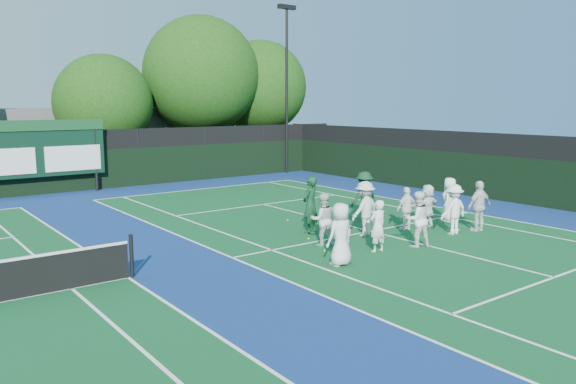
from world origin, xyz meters
TOP-DOWN VIEW (x-y plane):
  - ground at (0.00, 0.00)m, footprint 120.00×120.00m
  - court_apron at (-6.00, 1.00)m, footprint 34.00×32.00m
  - near_court at (0.00, 1.00)m, footprint 11.05×23.85m
  - back_fence at (-6.00, 16.00)m, footprint 34.00×0.08m
  - divider_fence_right at (9.00, 1.00)m, footprint 0.08×32.00m
  - scoreboard at (-7.01, 15.59)m, footprint 6.00×0.21m
  - clubhouse at (-2.00, 24.00)m, footprint 18.00×6.00m
  - light_pole_right at (7.50, 15.70)m, footprint 1.20×0.30m
  - tree_c at (-2.37, 19.58)m, footprint 5.45×5.45m
  - tree_d at (3.84, 19.58)m, footprint 7.25×7.25m
  - tree_e at (8.29, 19.58)m, footprint 6.18×6.18m
  - tennis_ball_0 at (-2.41, 1.37)m, footprint 0.07×0.07m
  - tennis_ball_1 at (2.09, 2.80)m, footprint 0.07×0.07m
  - tennis_ball_3 at (-2.97, -0.08)m, footprint 0.07×0.07m
  - tennis_ball_4 at (-1.22, 4.06)m, footprint 0.07×0.07m
  - tennis_ball_5 at (2.47, -0.75)m, footprint 0.07×0.07m
  - player_front_0 at (-3.53, -1.36)m, footprint 0.86×0.58m
  - player_front_1 at (-1.71, -0.97)m, footprint 0.57×0.39m
  - player_front_2 at (-0.33, -1.27)m, footprint 0.99×0.88m
  - player_front_3 at (1.92, -0.91)m, footprint 1.12×0.69m
  - player_front_4 at (2.98, -1.16)m, footprint 1.06×0.54m
  - player_back_0 at (-2.50, 0.59)m, footprint 0.96×0.87m
  - player_back_1 at (-0.58, 0.71)m, footprint 1.25×0.83m
  - player_back_2 at (1.16, 0.44)m, footprint 0.90×0.43m
  - player_back_3 at (2.02, 0.26)m, footprint 1.44×0.53m
  - player_back_4 at (3.49, 0.44)m, footprint 0.94×0.80m
  - coach_left at (-1.77, 2.07)m, footprint 0.82×0.68m
  - coach_right at (1.08, 2.42)m, footprint 1.19×0.70m

SIDE VIEW (x-z plane):
  - ground at x=0.00m, z-range 0.00..0.00m
  - court_apron at x=-6.00m, z-range 0.00..0.01m
  - near_court at x=0.00m, z-range 0.01..0.01m
  - tennis_ball_0 at x=-2.41m, z-range 0.00..0.07m
  - tennis_ball_1 at x=2.09m, z-range 0.00..0.07m
  - tennis_ball_3 at x=-2.97m, z-range 0.00..0.07m
  - tennis_ball_4 at x=-1.22m, z-range 0.00..0.07m
  - tennis_ball_5 at x=2.47m, z-range 0.00..0.07m
  - player_back_2 at x=1.16m, z-range 0.00..1.49m
  - player_back_3 at x=2.02m, z-range 0.00..1.53m
  - player_front_1 at x=-1.71m, z-range 0.00..1.54m
  - player_back_0 at x=-2.50m, z-range 0.00..1.61m
  - player_back_4 at x=3.49m, z-range 0.00..1.63m
  - player_front_3 at x=1.92m, z-range 0.00..1.67m
  - player_front_2 at x=-0.33m, z-range 0.00..1.70m
  - player_front_0 at x=-3.53m, z-range 0.00..1.71m
  - player_front_4 at x=2.98m, z-range 0.00..1.73m
  - player_back_1 at x=-0.58m, z-range 0.00..1.81m
  - coach_right at x=1.08m, z-range 0.00..1.83m
  - coach_left at x=-1.77m, z-range 0.00..1.92m
  - back_fence at x=-6.00m, z-range -0.14..2.86m
  - divider_fence_right at x=9.00m, z-range -0.14..2.86m
  - clubhouse at x=-2.00m, z-range 0.00..4.00m
  - scoreboard at x=-7.01m, z-range 0.42..3.97m
  - tree_c at x=-2.37m, z-range 0.65..7.68m
  - tree_e at x=8.29m, z-range 0.98..9.46m
  - tree_d at x=3.84m, z-range 1.02..10.69m
  - light_pole_right at x=7.50m, z-range 1.24..11.36m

